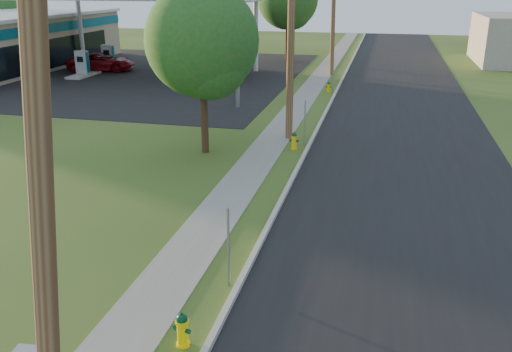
{
  "coord_description": "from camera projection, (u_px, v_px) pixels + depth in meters",
  "views": [
    {
      "loc": [
        3.45,
        -6.54,
        6.83
      ],
      "look_at": [
        0.0,
        8.0,
        1.4
      ],
      "focal_mm": 38.0,
      "sensor_mm": 36.0,
      "label": 1
    }
  ],
  "objects": [
    {
      "name": "sign_post_mid",
      "position": [
        305.0,
        123.0,
        23.29
      ],
      "size": [
        0.05,
        0.04,
        2.0
      ],
      "primitive_type": "cube",
      "color": "gray",
      "rests_on": "ground"
    },
    {
      "name": "road",
      "position": [
        408.0,
        207.0,
        17.22
      ],
      "size": [
        8.0,
        120.0,
        0.02
      ],
      "primitive_type": "cube",
      "color": "black",
      "rests_on": "ground"
    },
    {
      "name": "sidewalk",
      "position": [
        234.0,
        192.0,
        18.47
      ],
      "size": [
        1.5,
        120.0,
        0.03
      ],
      "primitive_type": "cube",
      "color": "gray",
      "rests_on": "ground"
    },
    {
      "name": "hydrant_mid",
      "position": [
        294.0,
        141.0,
        23.0
      ],
      "size": [
        0.4,
        0.36,
        0.77
      ],
      "color": "yellow",
      "rests_on": "ground"
    },
    {
      "name": "price_pylon",
      "position": [
        237.0,
        7.0,
        28.75
      ],
      "size": [
        0.34,
        2.04,
        6.85
      ],
      "color": "gray",
      "rests_on": "ground"
    },
    {
      "name": "utility_pole_far",
      "position": [
        333.0,
        9.0,
        39.55
      ],
      "size": [
        1.4,
        0.32,
        9.5
      ],
      "color": "brown",
      "rests_on": "ground"
    },
    {
      "name": "tree_lot",
      "position": [
        289.0,
        1.0,
        46.36
      ],
      "size": [
        5.23,
        5.23,
        7.93
      ],
      "color": "#342113",
      "rests_on": "ground"
    },
    {
      "name": "hydrant_near",
      "position": [
        182.0,
        330.0,
        10.62
      ],
      "size": [
        0.39,
        0.35,
        0.75
      ],
      "color": "#FFE202",
      "rests_on": "ground"
    },
    {
      "name": "car_red",
      "position": [
        101.0,
        62.0,
        42.61
      ],
      "size": [
        5.57,
        3.51,
        1.43
      ],
      "primitive_type": "imported",
      "rotation": [
        0.0,
        0.0,
        1.8
      ],
      "color": "maroon",
      "rests_on": "ground"
    },
    {
      "name": "utility_pole_near",
      "position": [
        39.0,
        155.0,
        6.64
      ],
      "size": [
        1.4,
        0.32,
        9.48
      ],
      "color": "brown",
      "rests_on": "ground"
    },
    {
      "name": "fuel_pump_se",
      "position": [
        214.0,
        63.0,
        41.96
      ],
      "size": [
        1.2,
        3.2,
        1.9
      ],
      "color": "#AAA89B",
      "rests_on": "ground"
    },
    {
      "name": "sign_post_near",
      "position": [
        229.0,
        248.0,
        12.51
      ],
      "size": [
        0.05,
        0.04,
        2.0
      ],
      "primitive_type": "cube",
      "color": "gray",
      "rests_on": "ground"
    },
    {
      "name": "fuel_pump_sw",
      "position": [
        109.0,
        59.0,
        43.92
      ],
      "size": [
        1.2,
        3.2,
        1.9
      ],
      "color": "#AAA89B",
      "rests_on": "ground"
    },
    {
      "name": "forecourt",
      "position": [
        126.0,
        73.0,
        41.79
      ],
      "size": [
        26.0,
        28.0,
        0.02
      ],
      "primitive_type": "cube",
      "color": "black",
      "rests_on": "ground"
    },
    {
      "name": "car_silver",
      "position": [
        217.0,
        64.0,
        40.99
      ],
      "size": [
        5.18,
        3.16,
        1.65
      ],
      "primitive_type": "imported",
      "rotation": [
        0.0,
        0.0,
        1.84
      ],
      "color": "#B9BBC1",
      "rests_on": "ground"
    },
    {
      "name": "utility_pole_mid",
      "position": [
        291.0,
        26.0,
        23.04
      ],
      "size": [
        1.4,
        0.32,
        9.8
      ],
      "color": "brown",
      "rests_on": "ground"
    },
    {
      "name": "sign_post_far",
      "position": [
        333.0,
        77.0,
        34.45
      ],
      "size": [
        0.05,
        0.04,
        2.0
      ],
      "primitive_type": "cube",
      "color": "gray",
      "rests_on": "ground"
    },
    {
      "name": "curb",
      "position": [
        284.0,
        195.0,
        18.07
      ],
      "size": [
        0.15,
        120.0,
        0.15
      ],
      "primitive_type": "cube",
      "color": "#AAA89B",
      "rests_on": "ground"
    },
    {
      "name": "fuel_pump_nw",
      "position": [
        83.0,
        67.0,
        40.26
      ],
      "size": [
        1.2,
        3.2,
        1.9
      ],
      "color": "#AAA89B",
      "rests_on": "ground"
    },
    {
      "name": "tree_verge",
      "position": [
        204.0,
        46.0,
        21.18
      ],
      "size": [
        4.51,
        4.51,
        6.83
      ],
      "color": "#342113",
      "rests_on": "ground"
    },
    {
      "name": "fuel_pump_ne",
      "position": [
        197.0,
        71.0,
        38.31
      ],
      "size": [
        1.2,
        3.2,
        1.9
      ],
      "color": "#AAA89B",
      "rests_on": "ground"
    },
    {
      "name": "hydrant_far",
      "position": [
        329.0,
        87.0,
        34.68
      ],
      "size": [
        0.36,
        0.32,
        0.7
      ],
      "color": "#E2CB00",
      "rests_on": "ground"
    }
  ]
}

